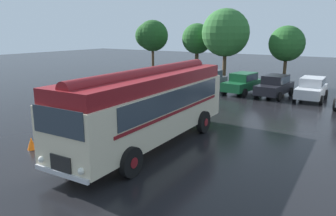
# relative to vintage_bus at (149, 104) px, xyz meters

# --- Properties ---
(ground_plane) EXTENTS (120.00, 120.00, 0.00)m
(ground_plane) POSITION_rel_vintage_bus_xyz_m (-0.30, -0.95, -1.89)
(ground_plane) COLOR black
(vintage_bus) EXTENTS (3.19, 10.22, 3.49)m
(vintage_bus) POSITION_rel_vintage_bus_xyz_m (0.00, 0.00, 0.00)
(vintage_bus) COLOR beige
(vintage_bus) RESTS_ON ground
(car_near_left) EXTENTS (2.04, 4.24, 1.66)m
(car_near_left) POSITION_rel_vintage_bus_xyz_m (-4.11, 14.18, -1.05)
(car_near_left) COLOR #4C5156
(car_near_left) RESTS_ON ground
(car_mid_left) EXTENTS (2.31, 4.36, 1.66)m
(car_mid_left) POSITION_rel_vintage_bus_xyz_m (-1.06, 14.27, -1.05)
(car_mid_left) COLOR #144C28
(car_mid_left) RESTS_ON ground
(car_mid_right) EXTENTS (2.22, 4.33, 1.66)m
(car_mid_right) POSITION_rel_vintage_bus_xyz_m (1.53, 14.24, -1.05)
(car_mid_right) COLOR black
(car_mid_right) RESTS_ON ground
(car_far_right) EXTENTS (2.03, 4.24, 1.66)m
(car_far_right) POSITION_rel_vintage_bus_xyz_m (4.16, 14.50, -1.05)
(car_far_right) COLOR #B7BABF
(car_far_right) RESTS_ON ground
(tree_far_left) EXTENTS (3.49, 3.43, 6.17)m
(tree_far_left) POSITION_rel_vintage_bus_xyz_m (-13.46, 18.62, 2.55)
(tree_far_left) COLOR #4C3823
(tree_far_left) RESTS_ON ground
(tree_left_of_centre) EXTENTS (3.17, 3.16, 5.77)m
(tree_left_of_centre) POSITION_rel_vintage_bus_xyz_m (-8.44, 19.84, 2.31)
(tree_left_of_centre) COLOR #4C3823
(tree_left_of_centre) RESTS_ON ground
(tree_centre) EXTENTS (4.54, 4.48, 7.05)m
(tree_centre) POSITION_rel_vintage_bus_xyz_m (-4.63, 18.26, 2.93)
(tree_centre) COLOR #4C3823
(tree_centre) RESTS_ON ground
(tree_right_of_centre) EXTENTS (3.20, 3.20, 5.47)m
(tree_right_of_centre) POSITION_rel_vintage_bus_xyz_m (0.81, 19.94, 1.95)
(tree_right_of_centre) COLOR #4C3823
(tree_right_of_centre) RESTS_ON ground
(traffic_cone) EXTENTS (0.36, 0.36, 0.55)m
(traffic_cone) POSITION_rel_vintage_bus_xyz_m (-3.91, -3.26, -1.62)
(traffic_cone) COLOR orange
(traffic_cone) RESTS_ON ground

